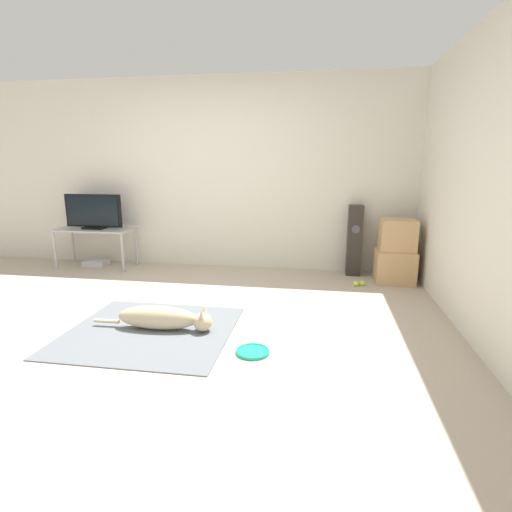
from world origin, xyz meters
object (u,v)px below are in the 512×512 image
at_px(cardboard_box_upper, 397,235).
at_px(tv, 93,212).
at_px(dog, 164,318).
at_px(tv_stand, 95,233).
at_px(frisbee, 253,351).
at_px(tennis_ball_by_boxes, 362,283).
at_px(game_console, 96,263).
at_px(cardboard_box_lower, 394,266).
at_px(floor_speaker, 354,240).
at_px(tennis_ball_near_speaker, 356,284).

distance_m(cardboard_box_upper, tv, 4.02).
xyz_separation_m(dog, tv_stand, (-1.78, 1.95, 0.36)).
distance_m(frisbee, tennis_ball_by_boxes, 2.16).
xyz_separation_m(tv_stand, game_console, (-0.05, 0.04, -0.44)).
xyz_separation_m(cardboard_box_lower, game_console, (-4.05, 0.13, -0.16)).
xyz_separation_m(dog, tv, (-1.78, 1.95, 0.66)).
xyz_separation_m(floor_speaker, tennis_ball_near_speaker, (-0.00, -0.53, -0.42)).
relative_size(cardboard_box_lower, floor_speaker, 0.50).
relative_size(frisbee, tennis_ball_by_boxes, 4.01).
bearing_deg(tv, tv_stand, -90.00).
relative_size(frisbee, game_console, 0.87).
bearing_deg(cardboard_box_lower, frisbee, -122.90).
bearing_deg(cardboard_box_upper, floor_speaker, 152.29).
relative_size(tv_stand, tv, 1.29).
bearing_deg(tv_stand, tennis_ball_by_boxes, -5.32).
relative_size(floor_speaker, game_console, 3.01).
bearing_deg(dog, floor_speaker, 50.25).
distance_m(floor_speaker, tennis_ball_by_boxes, 0.66).
height_order(dog, tv_stand, tv_stand).
xyz_separation_m(floor_speaker, tv, (-3.53, -0.16, 0.32)).
bearing_deg(cardboard_box_lower, tennis_ball_near_speaker, -150.56).
height_order(frisbee, floor_speaker, floor_speaker).
xyz_separation_m(frisbee, tv, (-2.61, 2.26, 0.76)).
bearing_deg(cardboard_box_lower, floor_speaker, 151.41).
relative_size(tennis_ball_near_speaker, game_console, 0.22).
height_order(dog, frisbee, dog).
xyz_separation_m(frisbee, tennis_ball_by_boxes, (1.00, 1.92, 0.02)).
xyz_separation_m(frisbee, floor_speaker, (0.92, 2.41, 0.44)).
bearing_deg(cardboard_box_upper, game_console, 178.19).
bearing_deg(tv, floor_speaker, 2.57).
distance_m(floor_speaker, game_console, 3.61).
relative_size(dog, frisbee, 4.06).
bearing_deg(frisbee, tv_stand, 139.22).
distance_m(frisbee, tennis_ball_near_speaker, 2.10).
bearing_deg(dog, game_console, 132.49).
xyz_separation_m(dog, tennis_ball_by_boxes, (1.83, 1.62, -0.08)).
xyz_separation_m(frisbee, tennis_ball_near_speaker, (0.92, 1.89, 0.02)).
bearing_deg(floor_speaker, tennis_ball_near_speaker, -90.13).
relative_size(cardboard_box_lower, cardboard_box_upper, 1.12).
bearing_deg(tv_stand, tv, 90.00).
xyz_separation_m(floor_speaker, tennis_ball_by_boxes, (0.07, -0.50, -0.42)).
distance_m(cardboard_box_upper, game_console, 4.10).
bearing_deg(tv, frisbee, -40.81).
relative_size(cardboard_box_upper, game_console, 1.34).
xyz_separation_m(floor_speaker, tv_stand, (-3.53, -0.16, 0.02)).
distance_m(frisbee, cardboard_box_upper, 2.64).
bearing_deg(frisbee, floor_speaker, 69.11).
distance_m(dog, tv, 2.72).
xyz_separation_m(tv, tennis_ball_by_boxes, (3.61, -0.34, -0.74)).
distance_m(tv_stand, tennis_ball_near_speaker, 3.58).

